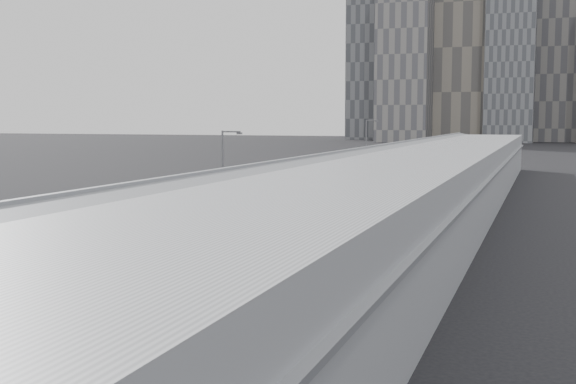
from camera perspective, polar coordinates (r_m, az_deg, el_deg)
The scene contains 20 objects.
sidewalk at distance 70.17m, azimuth 7.54°, elevation -2.28°, with size 10.00×170.00×0.12m, color gray.
lane_line at distance 73.09m, azimuth -0.54°, elevation -1.95°, with size 0.12×160.00×0.02m, color gold.
depot at distance 69.05m, azimuth 10.81°, elevation 0.42°, with size 12.45×160.40×7.20m.
skyline at distance 340.62m, azimuth 15.50°, elevation 12.48°, with size 145.00×64.00×120.00m.
bus_1 at distance 39.58m, azimuth -13.00°, elevation -6.39°, with size 3.11×13.01×3.78m.
bus_2 at distance 52.82m, azimuth -3.89°, elevation -3.07°, with size 3.97×14.13×4.08m.
bus_3 at distance 66.12m, azimuth 0.92°, elevation -1.45°, with size 2.78×12.42×3.62m.
bus_4 at distance 79.22m, azimuth 4.25°, elevation -0.19°, with size 3.81×13.30×3.83m.
bus_5 at distance 90.52m, azimuth 5.62°, elevation 0.60°, with size 3.86×14.03×4.05m.
bus_6 at distance 105.66m, azimuth 7.96°, elevation 1.30°, with size 3.04×13.69×4.00m.
tree_0 at distance 27.85m, azimuth -20.18°, elevation -6.98°, with size 1.56×1.56×4.70m.
tree_1 at distance 51.65m, azimuth -0.95°, elevation -1.22°, with size 2.62×2.62×4.86m.
tree_2 at distance 73.78m, azimuth 5.52°, elevation 0.77°, with size 2.45×2.45×4.67m.
tree_3 at distance 93.21m, azimuth 8.85°, elevation 1.46°, with size 1.42×1.42×3.70m.
tree_4 at distance 117.30m, azimuth 10.78°, elevation 2.79°, with size 2.69×2.69×5.30m.
tree_5 at distance 145.94m, azimuth 12.88°, elevation 3.21°, with size 1.25×1.25×4.40m.
street_lamp_near at distance 66.80m, azimuth -5.03°, elevation 1.68°, with size 2.04×0.22×8.80m.
street_lamp_far at distance 118.79m, azimuth 6.27°, elevation 3.68°, with size 2.04×0.22×9.74m.
shipping_container at distance 132.39m, azimuth 6.85°, elevation 2.12°, with size 2.13×5.51×2.98m, color #113816.
suv at distance 150.04m, azimuth 8.94°, elevation 2.28°, with size 2.90×6.30×1.75m, color black.
Camera 1 is at (23.60, -12.94, 9.83)m, focal length 45.00 mm.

